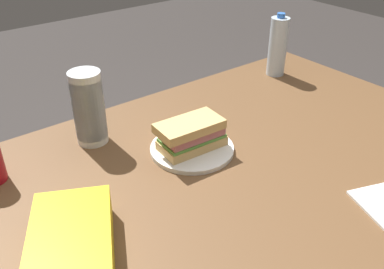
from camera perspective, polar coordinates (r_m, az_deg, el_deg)
dining_table at (r=1.10m, az=7.42°, el=-8.97°), size 1.43×1.04×0.73m
paper_plate at (r=1.11m, az=0.00°, el=-1.93°), size 0.22×0.22×0.01m
sandwich at (r=1.09m, az=-0.11°, el=0.03°), size 0.19×0.11×0.08m
chip_bag at (r=0.84m, az=-15.94°, el=-13.78°), size 0.24×0.27×0.07m
water_bottle_tall at (r=1.56m, az=11.52°, el=11.61°), size 0.07×0.07×0.22m
plastic_cup_stack at (r=1.14m, az=-13.80°, el=3.51°), size 0.08×0.08×0.20m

